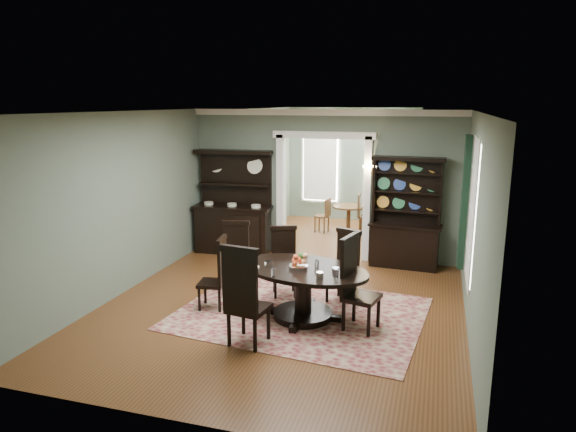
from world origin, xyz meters
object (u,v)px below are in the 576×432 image
object	(u,v)px
sideboard	(234,217)
parlor_table	(349,216)
dining_table	(303,283)
welsh_dresser	(405,228)

from	to	relation	value
sideboard	parlor_table	xyz separation A→B (m)	(2.10, 2.09, -0.29)
sideboard	parlor_table	world-z (taller)	sideboard
dining_table	welsh_dresser	xyz separation A→B (m)	(1.26, 2.96, 0.23)
dining_table	parlor_table	distance (m)	5.03
sideboard	welsh_dresser	xyz separation A→B (m)	(3.56, 0.02, 0.02)
sideboard	dining_table	bearing A→B (deg)	-55.86
sideboard	parlor_table	size ratio (longest dim) A/B	2.81
dining_table	parlor_table	world-z (taller)	dining_table
dining_table	parlor_table	xyz separation A→B (m)	(-0.20, 5.03, -0.08)
welsh_dresser	parlor_table	bearing A→B (deg)	128.75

